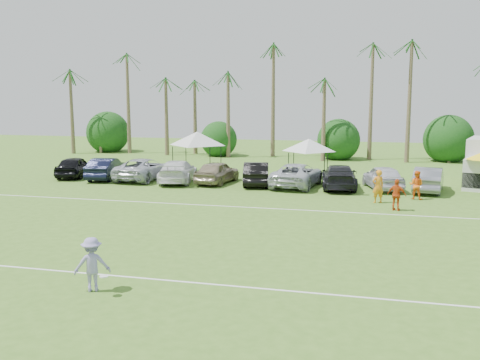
# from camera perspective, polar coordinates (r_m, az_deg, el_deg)

# --- Properties ---
(ground) EXTENTS (120.00, 120.00, 0.00)m
(ground) POSITION_cam_1_polar(r_m,az_deg,el_deg) (17.43, -19.28, -11.46)
(ground) COLOR #447021
(ground) RESTS_ON ground
(field_lines) EXTENTS (80.00, 12.10, 0.01)m
(field_lines) POSITION_cam_1_polar(r_m,az_deg,el_deg) (24.19, -8.85, -5.38)
(field_lines) COLOR white
(field_lines) RESTS_ON ground
(palm_tree_0) EXTENTS (2.40, 2.40, 8.90)m
(palm_tree_0) POSITION_cam_1_polar(r_m,az_deg,el_deg) (60.30, -17.44, 9.91)
(palm_tree_0) COLOR brown
(palm_tree_0) RESTS_ON ground
(palm_tree_1) EXTENTS (2.40, 2.40, 9.90)m
(palm_tree_1) POSITION_cam_1_polar(r_m,az_deg,el_deg) (57.91, -13.17, 11.01)
(palm_tree_1) COLOR brown
(palm_tree_1) RESTS_ON ground
(palm_tree_2) EXTENTS (2.40, 2.40, 10.90)m
(palm_tree_2) POSITION_cam_1_polar(r_m,az_deg,el_deg) (55.87, -8.53, 12.12)
(palm_tree_2) COLOR brown
(palm_tree_2) RESTS_ON ground
(palm_tree_3) EXTENTS (2.40, 2.40, 11.90)m
(palm_tree_3) POSITION_cam_1_polar(r_m,az_deg,el_deg) (54.54, -4.56, 13.16)
(palm_tree_3) COLOR brown
(palm_tree_3) RESTS_ON ground
(palm_tree_4) EXTENTS (2.40, 2.40, 8.90)m
(palm_tree_4) POSITION_cam_1_polar(r_m,az_deg,el_deg) (53.27, -0.37, 10.51)
(palm_tree_4) COLOR brown
(palm_tree_4) RESTS_ON ground
(palm_tree_5) EXTENTS (2.40, 2.40, 9.90)m
(palm_tree_5) POSITION_cam_1_polar(r_m,az_deg,el_deg) (52.46, 3.95, 11.47)
(palm_tree_5) COLOR brown
(palm_tree_5) RESTS_ON ground
(palm_tree_6) EXTENTS (2.40, 2.40, 10.90)m
(palm_tree_6) POSITION_cam_1_polar(r_m,az_deg,el_deg) (51.95, 8.41, 12.38)
(palm_tree_6) COLOR brown
(palm_tree_6) RESTS_ON ground
(palm_tree_7) EXTENTS (2.40, 2.40, 11.90)m
(palm_tree_7) POSITION_cam_1_polar(r_m,az_deg,el_deg) (51.77, 12.97, 13.21)
(palm_tree_7) COLOR brown
(palm_tree_7) RESTS_ON ground
(palm_tree_8) EXTENTS (2.40, 2.40, 8.90)m
(palm_tree_8) POSITION_cam_1_polar(r_m,az_deg,el_deg) (51.75, 18.49, 10.12)
(palm_tree_8) COLOR brown
(palm_tree_8) RESTS_ON ground
(palm_tree_9) EXTENTS (2.40, 2.40, 9.90)m
(palm_tree_9) POSITION_cam_1_polar(r_m,az_deg,el_deg) (52.39, 24.09, 10.74)
(palm_tree_9) COLOR brown
(palm_tree_9) RESTS_ON ground
(bush_tree_0) EXTENTS (4.00, 4.00, 4.00)m
(bush_tree_0) POSITION_cam_1_polar(r_m,az_deg,el_deg) (59.81, -14.23, 4.61)
(bush_tree_0) COLOR brown
(bush_tree_0) RESTS_ON ground
(bush_tree_1) EXTENTS (4.00, 4.00, 4.00)m
(bush_tree_1) POSITION_cam_1_polar(r_m,az_deg,el_deg) (54.89, -2.13, 4.52)
(bush_tree_1) COLOR brown
(bush_tree_1) RESTS_ON ground
(bush_tree_2) EXTENTS (4.00, 4.00, 4.00)m
(bush_tree_2) POSITION_cam_1_polar(r_m,az_deg,el_deg) (52.84, 10.51, 4.21)
(bush_tree_2) COLOR brown
(bush_tree_2) RESTS_ON ground
(bush_tree_3) EXTENTS (4.00, 4.00, 4.00)m
(bush_tree_3) POSITION_cam_1_polar(r_m,az_deg,el_deg) (53.18, 21.34, 3.79)
(bush_tree_3) COLOR brown
(bush_tree_3) RESTS_ON ground
(sideline_player_a) EXTENTS (0.81, 0.70, 1.88)m
(sideline_player_a) POSITION_cam_1_polar(r_m,az_deg,el_deg) (31.03, 14.51, -0.66)
(sideline_player_a) COLOR orange
(sideline_player_a) RESTS_ON ground
(sideline_player_b) EXTENTS (0.98, 0.86, 1.68)m
(sideline_player_b) POSITION_cam_1_polar(r_m,az_deg,el_deg) (32.76, 18.28, -0.51)
(sideline_player_b) COLOR orange
(sideline_player_b) RESTS_ON ground
(sideline_player_c) EXTENTS (1.06, 0.67, 1.67)m
(sideline_player_c) POSITION_cam_1_polar(r_m,az_deg,el_deg) (29.17, 16.37, -1.53)
(sideline_player_c) COLOR #CD4B16
(sideline_player_c) RESTS_ON ground
(canopy_tent_left) EXTENTS (4.63, 4.63, 3.75)m
(canopy_tent_left) POSITION_cam_1_polar(r_m,az_deg,el_deg) (42.41, -4.60, 5.16)
(canopy_tent_left) COLOR black
(canopy_tent_left) RESTS_ON ground
(canopy_tent_right) EXTENTS (4.07, 4.07, 3.30)m
(canopy_tent_right) POSITION_cam_1_polar(r_m,az_deg,el_deg) (40.43, 7.36, 4.38)
(canopy_tent_right) COLOR black
(canopy_tent_right) RESTS_ON ground
(frisbee_player) EXTENTS (1.34, 1.05, 1.69)m
(frisbee_player) POSITION_cam_1_polar(r_m,az_deg,el_deg) (17.13, -15.50, -8.66)
(frisbee_player) COLOR #9088C0
(frisbee_player) RESTS_ON ground
(parked_car_0) EXTENTS (2.79, 4.86, 1.56)m
(parked_car_0) POSITION_cam_1_polar(r_m,az_deg,el_deg) (41.70, -17.22, 1.36)
(parked_car_0) COLOR black
(parked_car_0) RESTS_ON ground
(parked_car_1) EXTENTS (2.30, 4.91, 1.56)m
(parked_car_1) POSITION_cam_1_polar(r_m,az_deg,el_deg) (40.04, -14.06, 1.20)
(parked_car_1) COLOR black
(parked_car_1) RESTS_ON ground
(parked_car_2) EXTENTS (2.83, 5.71, 1.56)m
(parked_car_2) POSITION_cam_1_polar(r_m,az_deg,el_deg) (39.14, -10.21, 1.16)
(parked_car_2) COLOR #AEB2BC
(parked_car_2) RESTS_ON ground
(parked_car_3) EXTENTS (3.13, 5.67, 1.56)m
(parked_car_3) POSITION_cam_1_polar(r_m,az_deg,el_deg) (37.62, -6.66, 0.93)
(parked_car_3) COLOR white
(parked_car_3) RESTS_ON ground
(parked_car_4) EXTENTS (2.42, 4.77, 1.56)m
(parked_car_4) POSITION_cam_1_polar(r_m,az_deg,el_deg) (37.03, -2.46, 0.86)
(parked_car_4) COLOR gray
(parked_car_4) RESTS_ON ground
(parked_car_5) EXTENTS (2.52, 4.95, 1.56)m
(parked_car_5) POSITION_cam_1_polar(r_m,az_deg,el_deg) (36.34, 1.75, 0.71)
(parked_car_5) COLOR black
(parked_car_5) RESTS_ON ground
(parked_car_6) EXTENTS (3.19, 5.85, 1.56)m
(parked_car_6) POSITION_cam_1_polar(r_m,az_deg,el_deg) (35.79, 6.08, 0.54)
(parked_car_6) COLOR #B9BDC4
(parked_car_6) RESTS_ON ground
(parked_car_7) EXTENTS (2.71, 5.56, 1.56)m
(parked_car_7) POSITION_cam_1_polar(r_m,az_deg,el_deg) (35.49, 10.52, 0.37)
(parked_car_7) COLOR black
(parked_car_7) RESTS_ON ground
(parked_car_8) EXTENTS (2.96, 4.89, 1.56)m
(parked_car_8) POSITION_cam_1_polar(r_m,az_deg,el_deg) (35.79, 15.01, 0.29)
(parked_car_8) COLOR silver
(parked_car_8) RESTS_ON ground
(parked_car_9) EXTENTS (2.35, 4.92, 1.56)m
(parked_car_9) POSITION_cam_1_polar(r_m,az_deg,el_deg) (35.78, 19.47, 0.08)
(parked_car_9) COLOR slate
(parked_car_9) RESTS_ON ground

